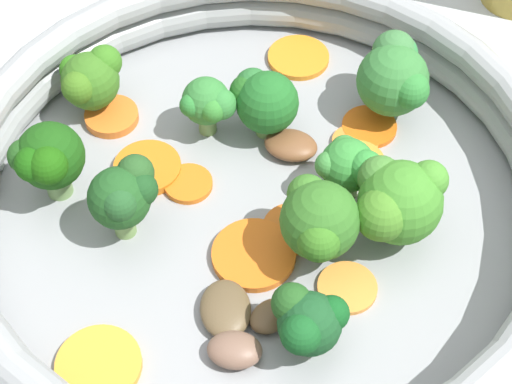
% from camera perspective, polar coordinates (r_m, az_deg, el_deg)
% --- Properties ---
extents(ground_plane, '(4.00, 4.00, 0.00)m').
position_cam_1_polar(ground_plane, '(0.51, 0.00, -2.27)').
color(ground_plane, '#B3BCBB').
extents(skillet, '(0.33, 0.33, 0.02)m').
position_cam_1_polar(skillet, '(0.50, 0.00, -1.68)').
color(skillet, '#939699').
rests_on(skillet, ground_plane).
extents(skillet_rim_wall, '(0.35, 0.35, 0.04)m').
position_cam_1_polar(skillet_rim_wall, '(0.48, 0.00, 0.48)').
color(skillet_rim_wall, '#989C9D').
rests_on(skillet_rim_wall, skillet).
extents(carrot_slice_0, '(0.04, 0.04, 0.00)m').
position_cam_1_polar(carrot_slice_0, '(0.48, 2.43, -2.46)').
color(carrot_slice_0, orange).
rests_on(carrot_slice_0, skillet).
extents(carrot_slice_1, '(0.07, 0.07, 0.00)m').
position_cam_1_polar(carrot_slice_1, '(0.47, -0.16, -4.20)').
color(carrot_slice_1, orange).
rests_on(carrot_slice_1, skillet).
extents(carrot_slice_2, '(0.04, 0.04, 0.00)m').
position_cam_1_polar(carrot_slice_2, '(0.58, 2.85, 8.95)').
color(carrot_slice_2, orange).
rests_on(carrot_slice_2, skillet).
extents(carrot_slice_3, '(0.05, 0.05, 0.01)m').
position_cam_1_polar(carrot_slice_3, '(0.51, 6.78, 1.92)').
color(carrot_slice_3, orange).
rests_on(carrot_slice_3, skillet).
extents(carrot_slice_4, '(0.04, 0.04, 0.00)m').
position_cam_1_polar(carrot_slice_4, '(0.53, 6.62, 3.28)').
color(carrot_slice_4, orange).
rests_on(carrot_slice_4, skillet).
extents(carrot_slice_5, '(0.04, 0.04, 0.00)m').
position_cam_1_polar(carrot_slice_5, '(0.50, -4.53, 0.55)').
color(carrot_slice_5, orange).
rests_on(carrot_slice_5, skillet).
extents(carrot_slice_6, '(0.05, 0.05, 0.00)m').
position_cam_1_polar(carrot_slice_6, '(0.54, 7.56, 4.34)').
color(carrot_slice_6, orange).
rests_on(carrot_slice_6, skillet).
extents(carrot_slice_7, '(0.04, 0.04, 0.01)m').
position_cam_1_polar(carrot_slice_7, '(0.51, -7.25, 1.60)').
color(carrot_slice_7, orange).
rests_on(carrot_slice_7, skillet).
extents(carrot_slice_8, '(0.05, 0.05, 0.00)m').
position_cam_1_polar(carrot_slice_8, '(0.45, -10.45, -11.26)').
color(carrot_slice_8, '#F99B2F').
rests_on(carrot_slice_8, skillet).
extents(carrot_slice_9, '(0.04, 0.04, 0.00)m').
position_cam_1_polar(carrot_slice_9, '(0.46, 6.10, -6.36)').
color(carrot_slice_9, orange).
rests_on(carrot_slice_9, skillet).
extents(carrot_slice_10, '(0.05, 0.05, 0.01)m').
position_cam_1_polar(carrot_slice_10, '(0.54, -9.60, 4.99)').
color(carrot_slice_10, orange).
rests_on(carrot_slice_10, skillet).
extents(broccoli_floret_0, '(0.04, 0.04, 0.05)m').
position_cam_1_polar(broccoli_floret_0, '(0.47, -8.85, 0.05)').
color(broccoli_floret_0, '#739851').
rests_on(broccoli_floret_0, skillet).
extents(broccoli_floret_1, '(0.04, 0.04, 0.04)m').
position_cam_1_polar(broccoli_floret_1, '(0.54, -11.03, 7.40)').
color(broccoli_floret_1, '#71955E').
rests_on(broccoli_floret_1, skillet).
extents(broccoli_floret_2, '(0.04, 0.04, 0.04)m').
position_cam_1_polar(broccoli_floret_2, '(0.51, 0.44, 6.17)').
color(broccoli_floret_2, '#739A4F').
rests_on(broccoli_floret_2, skillet).
extents(broccoli_floret_3, '(0.04, 0.04, 0.05)m').
position_cam_1_polar(broccoli_floret_3, '(0.49, -13.77, 2.15)').
color(broccoli_floret_3, '#6F9455').
rests_on(broccoli_floret_3, skillet).
extents(broccoli_floret_4, '(0.05, 0.04, 0.05)m').
position_cam_1_polar(broccoli_floret_4, '(0.53, 9.24, 7.77)').
color(broccoli_floret_4, '#5E8651').
rests_on(broccoli_floret_4, skillet).
extents(broccoli_floret_5, '(0.03, 0.03, 0.04)m').
position_cam_1_polar(broccoli_floret_5, '(0.51, -3.21, 5.90)').
color(broccoli_floret_5, '#779852').
rests_on(broccoli_floret_5, skillet).
extents(broccoli_floret_6, '(0.05, 0.05, 0.05)m').
position_cam_1_polar(broccoli_floret_6, '(0.46, 9.39, -0.59)').
color(broccoli_floret_6, olive).
rests_on(broccoli_floret_6, skillet).
extents(broccoli_floret_7, '(0.04, 0.04, 0.04)m').
position_cam_1_polar(broccoli_floret_7, '(0.48, 6.20, 1.70)').
color(broccoli_floret_7, '#789451').
rests_on(broccoli_floret_7, skillet).
extents(broccoli_floret_8, '(0.04, 0.04, 0.04)m').
position_cam_1_polar(broccoli_floret_8, '(0.43, 3.46, -8.62)').
color(broccoli_floret_8, '#86AD5D').
rests_on(broccoli_floret_8, skillet).
extents(broccoli_floret_9, '(0.05, 0.04, 0.05)m').
position_cam_1_polar(broccoli_floret_9, '(0.45, 4.19, -1.92)').
color(broccoli_floret_9, '#6F884E').
rests_on(broccoli_floret_9, skillet).
extents(mushroom_piece_0, '(0.04, 0.04, 0.01)m').
position_cam_1_polar(mushroom_piece_0, '(0.52, 2.34, 3.14)').
color(mushroom_piece_0, brown).
rests_on(mushroom_piece_0, skillet).
extents(mushroom_piece_1, '(0.04, 0.03, 0.01)m').
position_cam_1_polar(mushroom_piece_1, '(0.45, -2.05, -7.80)').
color(mushroom_piece_1, brown).
rests_on(mushroom_piece_1, skillet).
extents(mushroom_piece_2, '(0.03, 0.03, 0.01)m').
position_cam_1_polar(mushroom_piece_2, '(0.44, -1.43, -10.49)').
color(mushroom_piece_2, '#7D5C4A').
rests_on(mushroom_piece_2, skillet).
extents(mushroom_piece_3, '(0.03, 0.03, 0.01)m').
position_cam_1_polar(mushroom_piece_3, '(0.45, 0.97, -8.27)').
color(mushroom_piece_3, brown).
rests_on(mushroom_piece_3, skillet).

